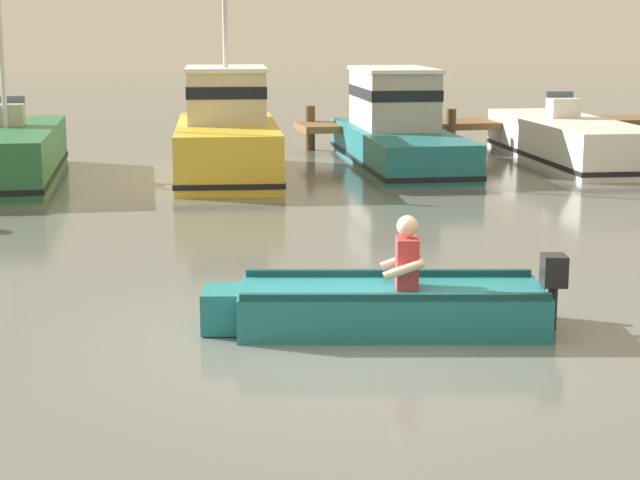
{
  "coord_description": "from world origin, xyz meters",
  "views": [
    {
      "loc": [
        -2.41,
        -9.71,
        3.1
      ],
      "look_at": [
        0.3,
        2.37,
        0.55
      ],
      "focal_mm": 59.6,
      "sensor_mm": 36.0,
      "label": 1
    }
  ],
  "objects_px": {
    "moored_boat_green": "(6,155)",
    "moored_boat_yellow": "(227,135)",
    "moored_boat_teal": "(397,129)",
    "moored_boat_white": "(569,142)",
    "rowboat_with_person": "(385,306)"
  },
  "relations": [
    {
      "from": "moored_boat_green",
      "to": "moored_boat_white",
      "type": "distance_m",
      "value": 12.18
    },
    {
      "from": "moored_boat_yellow",
      "to": "moored_boat_white",
      "type": "xyz_separation_m",
      "value": [
        7.81,
        0.54,
        -0.38
      ]
    },
    {
      "from": "moored_boat_white",
      "to": "moored_boat_yellow",
      "type": "bearing_deg",
      "value": -176.06
    },
    {
      "from": "moored_boat_green",
      "to": "moored_boat_yellow",
      "type": "height_order",
      "value": "moored_boat_yellow"
    },
    {
      "from": "moored_boat_yellow",
      "to": "moored_boat_teal",
      "type": "relative_size",
      "value": 0.83
    },
    {
      "from": "rowboat_with_person",
      "to": "moored_boat_white",
      "type": "bearing_deg",
      "value": 56.98
    },
    {
      "from": "rowboat_with_person",
      "to": "moored_boat_teal",
      "type": "xyz_separation_m",
      "value": [
        3.87,
        12.49,
        0.52
      ]
    },
    {
      "from": "rowboat_with_person",
      "to": "moored_boat_green",
      "type": "xyz_separation_m",
      "value": [
        -4.44,
        11.71,
        0.26
      ]
    },
    {
      "from": "moored_boat_green",
      "to": "moored_boat_white",
      "type": "relative_size",
      "value": 0.9
    },
    {
      "from": "moored_boat_teal",
      "to": "moored_boat_yellow",
      "type": "bearing_deg",
      "value": -164.09
    },
    {
      "from": "rowboat_with_person",
      "to": "moored_boat_white",
      "type": "height_order",
      "value": "moored_boat_white"
    },
    {
      "from": "moored_boat_yellow",
      "to": "moored_boat_white",
      "type": "distance_m",
      "value": 7.84
    },
    {
      "from": "moored_boat_green",
      "to": "moored_boat_yellow",
      "type": "distance_m",
      "value": 4.39
    },
    {
      "from": "rowboat_with_person",
      "to": "moored_boat_teal",
      "type": "distance_m",
      "value": 13.09
    },
    {
      "from": "moored_boat_yellow",
      "to": "moored_boat_teal",
      "type": "distance_m",
      "value": 4.1
    }
  ]
}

